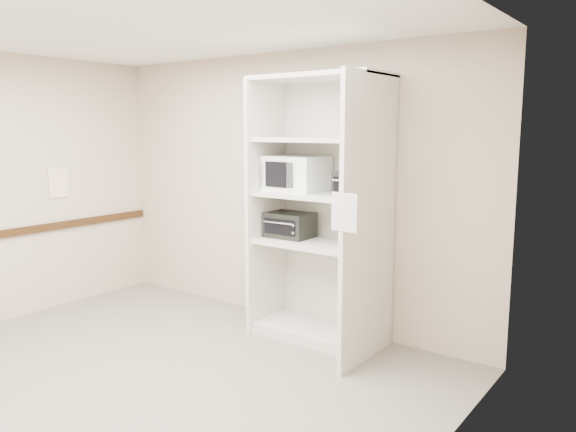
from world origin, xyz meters
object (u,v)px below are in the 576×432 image
Objects in this scene: microwave at (297,173)px; toaster_oven_lower at (290,225)px; toaster_oven_upper at (357,184)px; shelving_unit at (324,220)px.

toaster_oven_lower is (-0.06, -0.02, -0.49)m from microwave.
toaster_oven_upper is 0.85× the size of toaster_oven_lower.
shelving_unit reaches higher than toaster_oven_lower.
shelving_unit is at bearing -175.55° from toaster_oven_upper.
microwave is at bearing -179.88° from toaster_oven_upper.
toaster_oven_lower is at bearing -160.12° from microwave.
toaster_oven_lower is at bearing 176.48° from shelving_unit.
shelving_unit is 0.53m from microwave.
shelving_unit reaches higher than toaster_oven_upper.
microwave reaches higher than toaster_oven_upper.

